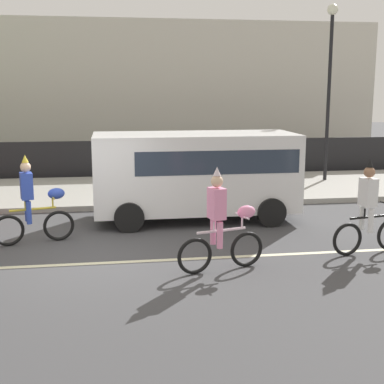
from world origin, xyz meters
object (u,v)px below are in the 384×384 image
parade_cyclist_pink (222,226)px  street_lamp_post (330,67)px  parade_cyclist_cobalt (33,205)px  parade_cyclist_zebra (372,212)px  pedestrian_onlooker (158,166)px  parked_van_white (198,169)px

parade_cyclist_pink → street_lamp_post: 10.39m
parade_cyclist_cobalt → parade_cyclist_zebra: 7.00m
parade_cyclist_cobalt → parade_cyclist_zebra: size_ratio=1.00×
parade_cyclist_pink → parade_cyclist_cobalt: bearing=147.4°
pedestrian_onlooker → street_lamp_post: bearing=16.0°
parade_cyclist_cobalt → parade_cyclist_pink: same height
parade_cyclist_pink → pedestrian_onlooker: (-0.57, 6.60, 0.17)m
parade_cyclist_cobalt → parade_cyclist_zebra: (6.78, -1.74, 0.00)m
street_lamp_post → pedestrian_onlooker: size_ratio=3.62×
parade_cyclist_pink → parade_cyclist_zebra: 3.22m
parade_cyclist_zebra → pedestrian_onlooker: bearing=121.8°
street_lamp_post → pedestrian_onlooker: street_lamp_post is taller
parade_cyclist_cobalt → street_lamp_post: (9.01, 6.00, 3.15)m
parade_cyclist_pink → parade_cyclist_zebra: bearing=10.4°
parked_van_white → pedestrian_onlooker: bearing=106.0°
parade_cyclist_zebra → parked_van_white: bearing=131.6°
parked_van_white → street_lamp_post: (5.20, 4.38, 2.71)m
parade_cyclist_zebra → pedestrian_onlooker: (-3.73, 6.02, 0.17)m
parade_cyclist_cobalt → parked_van_white: (3.81, 1.61, 0.44)m
parade_cyclist_zebra → parade_cyclist_pink: bearing=-169.6°
parade_cyclist_cobalt → parade_cyclist_pink: (3.61, -2.32, 0.00)m
parade_cyclist_pink → parked_van_white: bearing=87.1°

